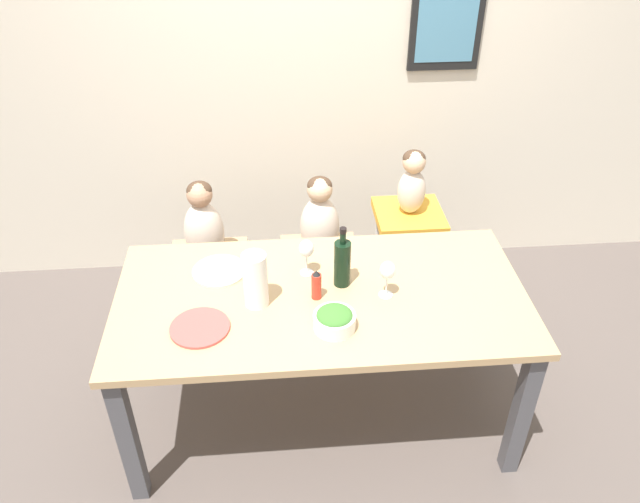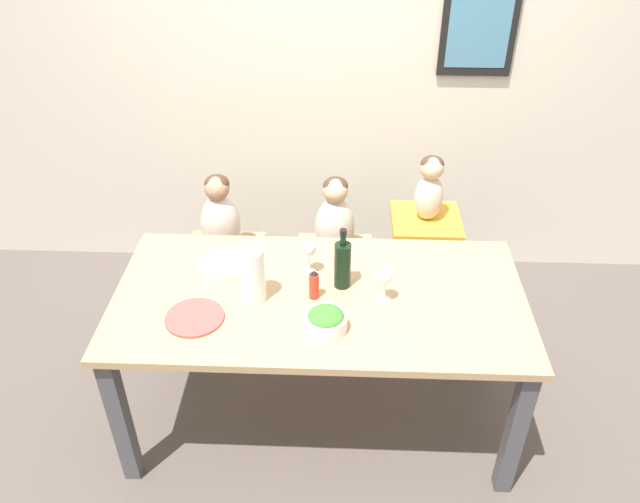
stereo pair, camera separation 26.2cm
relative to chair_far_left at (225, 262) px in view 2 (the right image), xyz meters
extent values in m
plane|color=#564C47|center=(0.56, -0.72, -0.39)|extent=(14.00, 14.00, 0.00)
cube|color=beige|center=(0.56, 0.64, 0.96)|extent=(10.00, 0.06, 2.70)
cube|color=black|center=(1.35, 0.60, 1.15)|extent=(0.40, 0.02, 0.53)
cube|color=teal|center=(1.35, 0.58, 1.15)|extent=(0.33, 0.00, 0.43)
cube|color=tan|center=(0.56, -0.72, 0.36)|extent=(1.77, 0.88, 0.03)
cube|color=#4C4C51|center=(-0.26, -1.10, -0.02)|extent=(0.07, 0.07, 0.73)
cube|color=#4C4C51|center=(1.39, -1.10, -0.02)|extent=(0.07, 0.07, 0.73)
cube|color=#4C4C51|center=(-0.26, -0.35, -0.02)|extent=(0.07, 0.07, 0.73)
cube|color=#4C4C51|center=(1.39, -0.35, -0.02)|extent=(0.07, 0.07, 0.73)
cylinder|color=silver|center=(-0.16, -0.16, -0.18)|extent=(0.04, 0.04, 0.41)
cylinder|color=silver|center=(0.16, -0.16, -0.18)|extent=(0.04, 0.04, 0.41)
cylinder|color=silver|center=(-0.16, 0.16, -0.18)|extent=(0.04, 0.04, 0.41)
cylinder|color=silver|center=(0.16, 0.16, -0.18)|extent=(0.04, 0.04, 0.41)
cube|color=tan|center=(0.00, 0.00, 0.04)|extent=(0.42, 0.42, 0.05)
cylinder|color=silver|center=(0.46, -0.16, -0.18)|extent=(0.04, 0.04, 0.41)
cylinder|color=silver|center=(0.77, -0.16, -0.18)|extent=(0.04, 0.04, 0.41)
cylinder|color=silver|center=(0.46, 0.16, -0.18)|extent=(0.04, 0.04, 0.41)
cylinder|color=silver|center=(0.77, 0.16, -0.18)|extent=(0.04, 0.04, 0.41)
cube|color=tan|center=(0.62, 0.00, 0.04)|extent=(0.42, 0.42, 0.05)
cylinder|color=silver|center=(0.96, -0.13, -0.06)|extent=(0.04, 0.04, 0.66)
cylinder|color=silver|center=(1.23, -0.13, -0.06)|extent=(0.04, 0.04, 0.66)
cylinder|color=silver|center=(0.96, 0.13, -0.06)|extent=(0.04, 0.04, 0.66)
cylinder|color=silver|center=(1.23, 0.13, -0.06)|extent=(0.04, 0.04, 0.66)
cube|color=gold|center=(1.10, 0.00, 0.29)|extent=(0.36, 0.36, 0.05)
ellipsoid|color=beige|center=(0.00, 0.00, 0.25)|extent=(0.21, 0.19, 0.36)
sphere|color=tan|center=(0.00, 0.00, 0.48)|extent=(0.13, 0.13, 0.13)
ellipsoid|color=#473323|center=(0.00, 0.01, 0.50)|extent=(0.13, 0.13, 0.09)
ellipsoid|color=beige|center=(0.62, 0.00, 0.25)|extent=(0.21, 0.19, 0.36)
sphere|color=#D6AD89|center=(0.62, 0.00, 0.48)|extent=(0.13, 0.13, 0.13)
ellipsoid|color=#473323|center=(0.62, 0.01, 0.50)|extent=(0.13, 0.13, 0.09)
ellipsoid|color=beige|center=(1.10, 0.00, 0.45)|extent=(0.15, 0.14, 0.25)
sphere|color=#D6AD89|center=(1.10, 0.00, 0.62)|extent=(0.12, 0.12, 0.12)
ellipsoid|color=#473323|center=(1.10, 0.01, 0.63)|extent=(0.12, 0.11, 0.08)
cylinder|color=black|center=(0.66, -0.66, 0.48)|extent=(0.07, 0.07, 0.21)
cylinder|color=black|center=(0.66, -0.66, 0.63)|extent=(0.03, 0.03, 0.07)
cylinder|color=black|center=(0.66, -0.66, 0.65)|extent=(0.03, 0.03, 0.02)
cylinder|color=white|center=(0.29, -0.76, 0.50)|extent=(0.10, 0.10, 0.25)
cylinder|color=white|center=(0.84, -0.75, 0.38)|extent=(0.06, 0.06, 0.00)
cylinder|color=white|center=(0.84, -0.75, 0.42)|extent=(0.01, 0.01, 0.09)
ellipsoid|color=white|center=(0.84, -0.75, 0.51)|extent=(0.07, 0.07, 0.08)
cylinder|color=white|center=(0.51, -0.57, 0.38)|extent=(0.06, 0.06, 0.00)
cylinder|color=white|center=(0.51, -0.57, 0.42)|extent=(0.01, 0.01, 0.09)
ellipsoid|color=white|center=(0.51, -0.57, 0.51)|extent=(0.07, 0.07, 0.08)
cylinder|color=white|center=(0.60, -0.94, 0.41)|extent=(0.17, 0.17, 0.07)
ellipsoid|color=#3D752D|center=(0.60, -0.94, 0.44)|extent=(0.15, 0.15, 0.05)
cylinder|color=#D14C47|center=(0.06, -0.90, 0.38)|extent=(0.24, 0.24, 0.01)
cylinder|color=silver|center=(0.12, -0.53, 0.38)|extent=(0.24, 0.24, 0.01)
cylinder|color=red|center=(0.54, -0.74, 0.43)|extent=(0.04, 0.04, 0.12)
cone|color=black|center=(0.54, -0.74, 0.51)|extent=(0.03, 0.03, 0.02)
camera|label=1|loc=(0.39, -2.80, 2.07)|focal=35.00mm
camera|label=2|loc=(0.65, -2.80, 2.07)|focal=35.00mm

